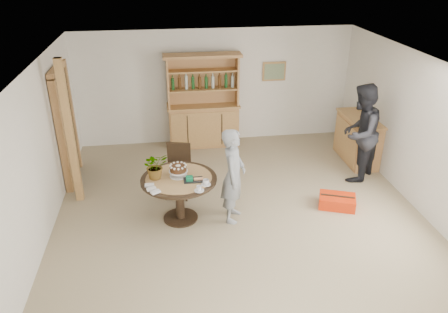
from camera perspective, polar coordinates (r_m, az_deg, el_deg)
ground at (r=7.08m, az=2.50°, el=-8.92°), size 7.00×7.00×0.00m
room_shell at (r=6.26m, az=2.82°, el=4.32°), size 6.04×7.04×2.52m
doorway at (r=8.44m, az=-20.02°, el=3.93°), size 0.13×1.10×2.18m
pine_post at (r=7.61m, az=-19.49°, el=2.84°), size 0.12×0.12×2.50m
hutch at (r=9.59m, az=-2.71°, el=5.38°), size 1.62×0.54×2.04m
sideboard at (r=9.33m, az=17.05°, el=2.20°), size 0.54×1.26×0.94m
dining_table at (r=6.95m, az=-5.88°, el=-3.89°), size 1.20×1.20×0.76m
dining_chair at (r=7.71m, az=-6.01°, el=-1.31°), size 0.51×0.51×0.95m
birthday_cake at (r=6.86m, az=-6.00°, el=-1.67°), size 0.30×0.30×0.20m
flower_vase at (r=6.82m, az=-8.97°, el=-1.20°), size 0.47×0.44×0.42m
gift_tray at (r=6.76m, az=-4.08°, el=-2.96°), size 0.30×0.20×0.08m
coffee_cup_a at (r=6.63m, az=-2.37°, el=-3.40°), size 0.15×0.15×0.09m
coffee_cup_b at (r=6.48m, az=-3.27°, el=-4.23°), size 0.15×0.15×0.08m
napkins at (r=6.59m, az=-9.37°, el=-4.16°), size 0.24×0.33×0.03m
teen_boy at (r=6.84m, az=1.22°, el=-2.52°), size 0.54×0.66×1.57m
adult_person at (r=8.41m, az=17.32°, el=2.94°), size 1.14×1.13×1.86m
red_suitcase at (r=7.73m, az=14.54°, el=-5.69°), size 0.70×0.59×0.21m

